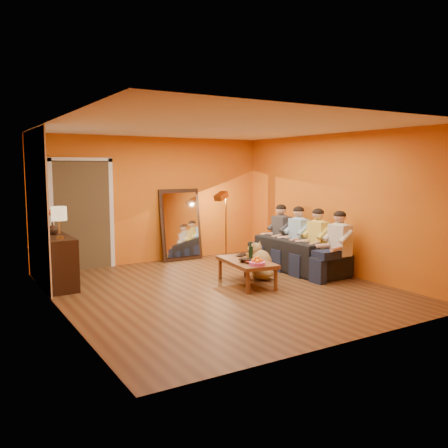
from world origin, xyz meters
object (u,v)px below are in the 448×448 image
laptop (244,255)px  table_lamp (59,223)px  sofa (297,254)px  dog (261,261)px  person_far_right (281,234)px  coffee_table (246,272)px  person_mid_left (318,241)px  sideboard (57,262)px  tumbler (248,256)px  wine_bottle (251,251)px  floor_lamp (226,227)px  person_far_left (340,246)px  mirror_frame (181,224)px  person_mid_right (299,238)px  vase (52,229)px

laptop → table_lamp: bearing=137.8°
sofa → dog: 1.05m
sofa → person_far_right: bearing=-11.3°
coffee_table → person_mid_left: person_mid_left is taller
sideboard → tumbler: size_ratio=12.24×
wine_bottle → floor_lamp: bearing=69.8°
coffee_table → person_far_right: person_far_right is taller
person_far_right → laptop: person_far_right is taller
person_far_left → dog: bearing=146.7°
table_lamp → floor_lamp: (3.55, 0.76, -0.39)m
table_lamp → tumbler: bearing=-20.5°
person_mid_left → person_far_right: (0.00, 1.10, 0.00)m
sofa → person_mid_left: 0.55m
mirror_frame → laptop: (0.15, -2.23, -0.33)m
coffee_table → floor_lamp: (0.79, 1.96, 0.51)m
sofa → floor_lamp: 1.70m
sideboard → floor_lamp: floor_lamp is taller
mirror_frame → dog: bearing=-79.7°
person_mid_right → vase: size_ratio=6.15×
table_lamp → vase: size_ratio=2.57×
person_far_right → wine_bottle: bearing=-143.3°
sofa → wine_bottle: 1.54m
sideboard → person_mid_left: 4.62m
sideboard → table_lamp: (0.00, -0.30, 0.68)m
coffee_table → laptop: (0.18, 0.35, 0.22)m
person_mid_left → mirror_frame: bearing=121.6°
sideboard → table_lamp: bearing=-90.0°
mirror_frame → person_far_left: size_ratio=1.25×
person_mid_right → laptop: (-1.43, -0.21, -0.18)m
table_lamp → coffee_table: bearing=-23.4°
person_mid_right → laptop: bearing=-171.7°
coffee_table → floor_lamp: bearing=75.7°
person_far_left → laptop: person_far_left is taller
laptop → person_mid_right: bearing=-17.8°
coffee_table → mirror_frame: bearing=97.1°
floor_lamp → person_far_left: 2.63m
sofa → dog: dog is taller
person_far_left → person_mid_left: (0.00, 0.55, 0.00)m
sideboard → person_mid_right: (4.37, -0.94, 0.18)m
mirror_frame → person_mid_left: mirror_frame is taller
table_lamp → laptop: table_lamp is taller
mirror_frame → laptop: size_ratio=4.96×
table_lamp → sofa: size_ratio=0.24×
mirror_frame → vase: size_ratio=7.67×
tumbler → laptop: 0.24m
tumbler → vase: vase is taller
coffee_table → tumbler: bearing=52.6°
sideboard → wine_bottle: 3.21m
table_lamp → floor_lamp: 3.65m
coffee_table → table_lamp: bearing=164.2°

